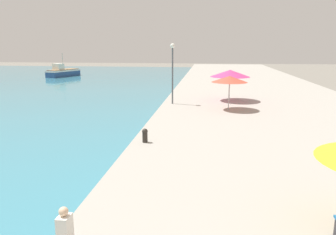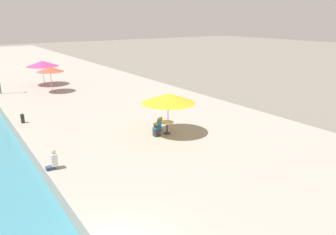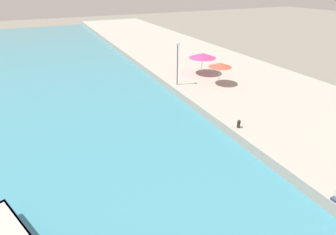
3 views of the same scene
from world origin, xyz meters
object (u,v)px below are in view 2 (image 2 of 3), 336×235
cafe_umbrella_white (50,69)px  mooring_bollard (22,118)px  cafe_umbrella_pink (168,98)px  cafe_table (167,125)px  cafe_umbrella_striped (42,64)px  cafe_chair_right (157,131)px  person_at_quay (53,160)px  cafe_chair_left (158,126)px

cafe_umbrella_white → mooring_bollard: 9.79m
cafe_umbrella_pink → cafe_table: cafe_umbrella_pink is taller
cafe_umbrella_white → cafe_umbrella_striped: size_ratio=0.77×
cafe_chair_right → person_at_quay: size_ratio=0.95×
cafe_table → cafe_chair_right: bearing=-179.6°
cafe_umbrella_pink → mooring_bollard: size_ratio=4.91×
cafe_umbrella_pink → cafe_umbrella_white: cafe_umbrella_pink is taller
cafe_umbrella_pink → cafe_chair_left: 2.01m
mooring_bollard → cafe_umbrella_striped: bearing=70.0°
cafe_umbrella_pink → cafe_chair_right: (-0.81, -0.02, -1.87)m
person_at_quay → mooring_bollard: person_at_quay is taller
cafe_table → cafe_chair_left: bearing=107.5°
cafe_umbrella_pink → cafe_chair_right: size_ratio=3.53×
cafe_table → cafe_chair_right: size_ratio=0.88×
cafe_umbrella_white → cafe_chair_right: 15.94m
cafe_umbrella_white → cafe_chair_right: bearing=-83.5°
cafe_umbrella_pink → cafe_table: bearing=-170.9°
cafe_chair_left → cafe_table: bearing=-90.0°
cafe_umbrella_striped → cafe_chair_left: 19.16m
cafe_table → mooring_bollard: 9.84m
cafe_chair_right → mooring_bollard: (-6.08, 7.12, 0.02)m
cafe_chair_left → cafe_chair_right: 0.86m
mooring_bollard → person_at_quay: bearing=-91.8°
mooring_bollard → cafe_chair_right: bearing=-49.5°
cafe_umbrella_pink → cafe_chair_left: size_ratio=3.53×
cafe_umbrella_white → cafe_umbrella_striped: (0.28, 3.92, 0.08)m
cafe_umbrella_striped → cafe_table: size_ratio=4.01×
cafe_umbrella_white → mooring_bollard: cafe_umbrella_white is taller
cafe_umbrella_striped → mooring_bollard: size_ratio=4.90×
cafe_umbrella_pink → cafe_umbrella_striped: bearing=96.7°
cafe_umbrella_white → cafe_chair_right: cafe_umbrella_white is taller
cafe_umbrella_striped → cafe_table: (2.23, -19.65, -1.68)m
cafe_umbrella_pink → person_at_quay: bearing=-171.5°
cafe_umbrella_white → cafe_table: cafe_umbrella_white is taller
cafe_umbrella_pink → cafe_table: (-0.08, -0.01, -1.66)m
cafe_chair_left → cafe_chair_right: (-0.51, -0.69, 0.00)m
cafe_umbrella_pink → cafe_table: 1.66m
cafe_umbrella_striped → mooring_bollard: cafe_umbrella_striped is taller
cafe_table → cafe_umbrella_white: bearing=99.1°
cafe_umbrella_white → cafe_chair_right: (1.79, -15.74, -1.81)m
cafe_chair_right → person_at_quay: person_at_quay is taller
cafe_umbrella_white → cafe_chair_left: size_ratio=2.73×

